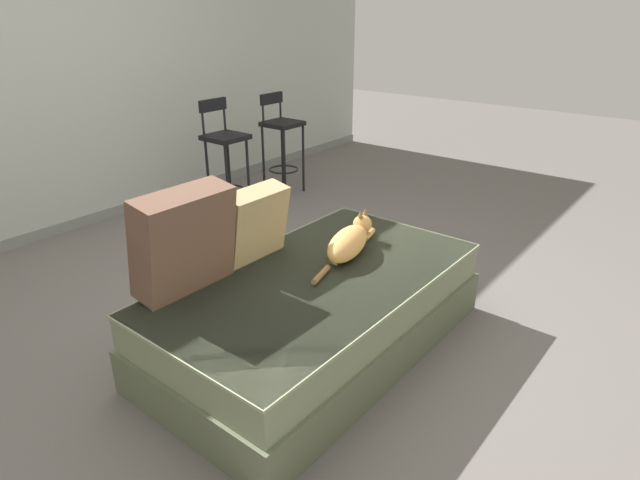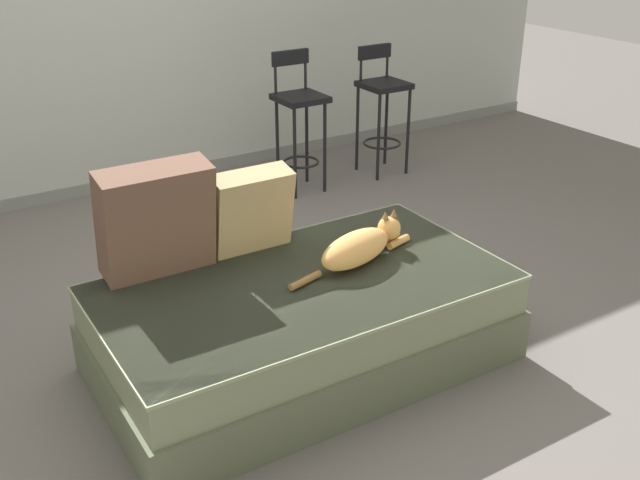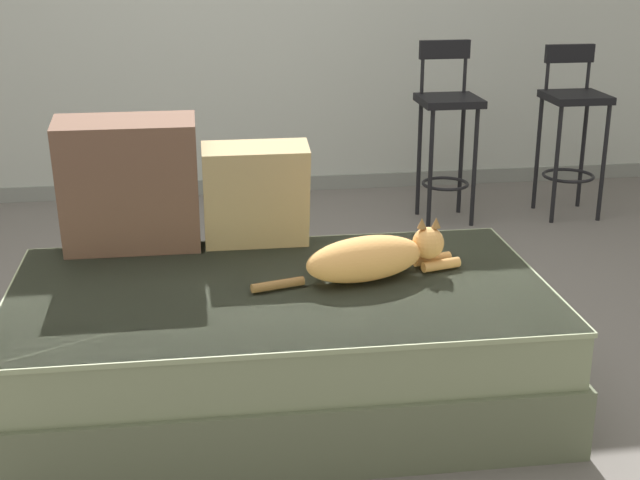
% 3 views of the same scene
% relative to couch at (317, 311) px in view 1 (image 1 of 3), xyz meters
% --- Properties ---
extents(ground_plane, '(16.00, 16.00, 0.00)m').
position_rel_couch_xyz_m(ground_plane, '(0.00, 0.40, -0.22)').
color(ground_plane, '#66605B').
rests_on(ground_plane, ground).
extents(wall_back_panel, '(8.00, 0.10, 2.60)m').
position_rel_couch_xyz_m(wall_back_panel, '(0.00, 2.65, 1.08)').
color(wall_back_panel, '#B7BCB2').
rests_on(wall_back_panel, ground).
extents(wall_baseboard_trim, '(8.00, 0.02, 0.09)m').
position_rel_couch_xyz_m(wall_baseboard_trim, '(0.00, 2.60, -0.17)').
color(wall_baseboard_trim, gray).
rests_on(wall_baseboard_trim, ground).
extents(couch, '(1.81, 1.02, 0.43)m').
position_rel_couch_xyz_m(couch, '(0.00, 0.00, 0.00)').
color(couch, '#636B50').
rests_on(couch, ground).
extents(throw_pillow_corner, '(0.49, 0.25, 0.51)m').
position_rel_couch_xyz_m(throw_pillow_corner, '(-0.49, 0.41, 0.46)').
color(throw_pillow_corner, brown).
rests_on(throw_pillow_corner, couch).
extents(throw_pillow_middle, '(0.38, 0.21, 0.40)m').
position_rel_couch_xyz_m(throw_pillow_middle, '(-0.04, 0.40, 0.41)').
color(throw_pillow_middle, tan).
rests_on(throw_pillow_middle, couch).
extents(cat, '(0.74, 0.27, 0.19)m').
position_rel_couch_xyz_m(cat, '(0.32, 0.03, 0.29)').
color(cat, tan).
rests_on(cat, couch).
extents(bar_stool_near_window, '(0.32, 0.32, 0.98)m').
position_rel_couch_xyz_m(bar_stool_near_window, '(1.12, 1.90, 0.35)').
color(bar_stool_near_window, black).
rests_on(bar_stool_near_window, ground).
extents(bar_stool_by_doorway, '(0.32, 0.32, 0.94)m').
position_rel_couch_xyz_m(bar_stool_by_doorway, '(1.83, 1.90, 0.33)').
color(bar_stool_by_doorway, black).
rests_on(bar_stool_by_doorway, ground).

